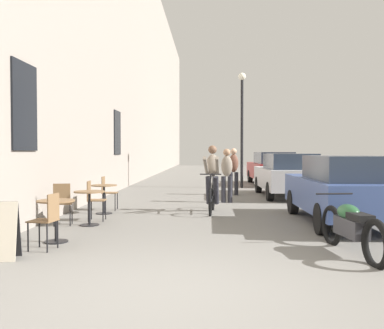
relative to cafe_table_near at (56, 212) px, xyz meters
The scene contains 17 objects.
ground_plane 3.39m from the cafe_table_near, 48.19° to the right, with size 88.00×88.00×0.00m, color slate.
building_facade_left 12.99m from the cafe_table_near, 96.04° to the left, with size 0.54×68.00×12.87m.
cafe_table_near is the anchor object (origin of this frame).
cafe_chair_near_toward_street 0.59m from the cafe_table_near, 82.67° to the right, with size 0.43×0.43×0.89m.
cafe_table_mid 1.69m from the cafe_table_near, 86.45° to the left, with size 0.64×0.64×0.72m.
cafe_chair_mid_toward_street 1.67m from the cafe_table_near, 105.23° to the left, with size 0.44×0.44×0.89m.
cafe_chair_mid_toward_wall 2.30m from the cafe_table_near, 89.29° to the left, with size 0.40×0.40×0.89m.
cafe_table_far 3.37m from the cafe_table_near, 89.98° to the left, with size 0.64×0.64×0.72m.
cafe_chair_far_toward_street 4.04m from the cafe_table_near, 91.07° to the left, with size 0.39×0.39×0.89m.
cyclist_on_bicycle 4.67m from the cafe_table_near, 54.65° to the left, with size 0.52×1.76×1.74m.
pedestrian_near 6.66m from the cafe_table_near, 61.64° to the left, with size 0.36×0.26×1.64m.
pedestrian_mid 8.88m from the cafe_table_near, 66.78° to the left, with size 0.34×0.24×1.67m.
street_lamp 12.19m from the cafe_table_near, 70.24° to the left, with size 0.32×0.32×4.90m.
parked_car_nearest 5.87m from the cafe_table_near, 20.76° to the left, with size 1.74×4.11×1.46m.
parked_car_second 9.27m from the cafe_table_near, 55.12° to the left, with size 1.82×4.20×1.48m.
parked_car_third 14.16m from the cafe_table_near, 66.83° to the left, with size 1.94×4.36×1.53m.
parked_motorcycle 4.81m from the cafe_table_near, ahead, with size 0.62×2.14×0.92m.
Camera 1 is at (0.37, -4.71, 1.54)m, focal length 40.23 mm.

